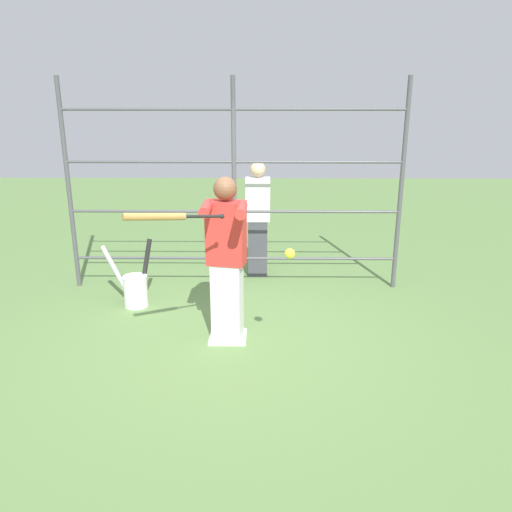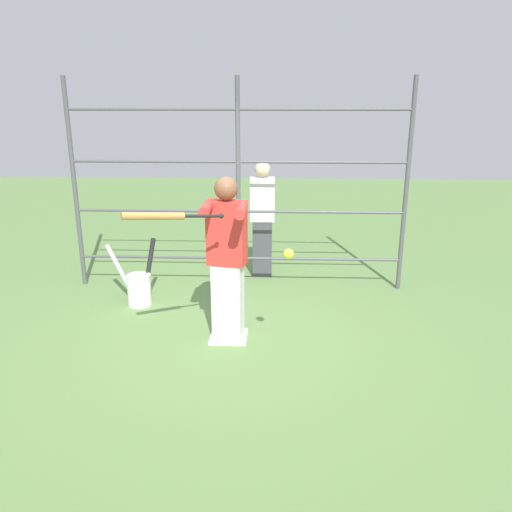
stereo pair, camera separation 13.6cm
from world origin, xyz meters
name	(u,v)px [view 2 (the right image)]	position (x,y,z in m)	size (l,w,h in m)	color
ground_plane	(229,337)	(0.00, 0.00, 0.00)	(24.00, 24.00, 0.00)	#608447
home_plate	(229,336)	(0.00, 0.00, 0.01)	(0.40, 0.40, 0.02)	white
fence_backstop	(238,187)	(0.00, -1.60, 1.39)	(4.45, 0.06, 2.78)	#4C4C51
batter	(227,255)	(0.00, 0.02, 0.95)	(0.44, 0.65, 1.76)	silver
baseball_bat_swinging	(162,216)	(0.48, 0.76, 1.52)	(0.82, 0.52, 0.15)	black
softball_in_flight	(289,254)	(-0.62, 0.63, 1.15)	(0.10, 0.10, 0.10)	yellow
bat_bucket	(139,287)	(1.22, -0.90, 0.23)	(0.68, 0.42, 0.82)	white
bystander_behind_fence	(262,218)	(-0.31, -2.05, 0.87)	(0.35, 0.21, 1.68)	#3F3F47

